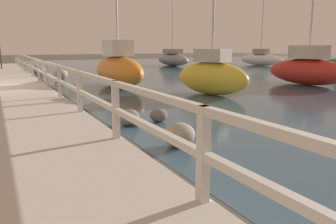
# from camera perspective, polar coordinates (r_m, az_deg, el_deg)

# --- Properties ---
(railing) EXTENTS (0.10, 32.50, 0.93)m
(railing) POSITION_cam_1_polar(r_m,az_deg,el_deg) (13.76, -21.08, 7.17)
(railing) COLOR silver
(railing) RESTS_ON dock_walkway
(boulder_downstream) EXTENTS (0.42, 0.38, 0.31)m
(boulder_downstream) POSITION_cam_1_polar(r_m,az_deg,el_deg) (7.63, -1.63, -0.56)
(boulder_downstream) COLOR #666056
(boulder_downstream) RESTS_ON ground
(boulder_near_dock) EXTENTS (0.50, 0.45, 0.37)m
(boulder_near_dock) POSITION_cam_1_polar(r_m,az_deg,el_deg) (7.33, -6.86, -0.91)
(boulder_near_dock) COLOR #666056
(boulder_near_dock) RESTS_ON ground
(boulder_upstream) EXTENTS (0.76, 0.69, 0.57)m
(boulder_upstream) POSITION_cam_1_polar(r_m,az_deg,el_deg) (22.03, -21.65, 6.81)
(boulder_upstream) COLOR #666056
(boulder_upstream) RESTS_ON ground
(boulder_water_edge) EXTENTS (0.58, 0.52, 0.43)m
(boulder_water_edge) POSITION_cam_1_polar(r_m,az_deg,el_deg) (5.73, 1.95, -4.00)
(boulder_water_edge) COLOR gray
(boulder_water_edge) RESTS_ON ground
(boulder_far_strip) EXTENTS (0.76, 0.68, 0.57)m
(boulder_far_strip) POSITION_cam_1_polar(r_m,az_deg,el_deg) (18.42, -18.21, 6.29)
(boulder_far_strip) COLOR gray
(boulder_far_strip) RESTS_ON ground
(sailboat_white) EXTENTS (1.38, 5.05, 7.73)m
(sailboat_white) POSITION_cam_1_polar(r_m,az_deg,el_deg) (31.69, 15.82, 8.93)
(sailboat_white) COLOR white
(sailboat_white) RESTS_ON water_surface
(sailboat_yellow) EXTENTS (1.88, 3.17, 6.86)m
(sailboat_yellow) POSITION_cam_1_polar(r_m,az_deg,el_deg) (11.99, 7.64, 6.40)
(sailboat_yellow) COLOR gold
(sailboat_yellow) RESTS_ON water_surface
(sailboat_orange) EXTENTS (1.51, 4.36, 6.08)m
(sailboat_orange) POSITION_cam_1_polar(r_m,az_deg,el_deg) (14.43, -8.65, 7.44)
(sailboat_orange) COLOR orange
(sailboat_orange) RESTS_ON water_surface
(sailboat_red) EXTENTS (1.85, 4.17, 5.94)m
(sailboat_red) POSITION_cam_1_polar(r_m,az_deg,el_deg) (16.30, 23.14, 6.87)
(sailboat_red) COLOR red
(sailboat_red) RESTS_ON water_surface
(sailboat_gray) EXTENTS (1.91, 5.55, 6.31)m
(sailboat_gray) POSITION_cam_1_polar(r_m,az_deg,el_deg) (29.73, 0.80, 9.25)
(sailboat_gray) COLOR gray
(sailboat_gray) RESTS_ON water_surface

